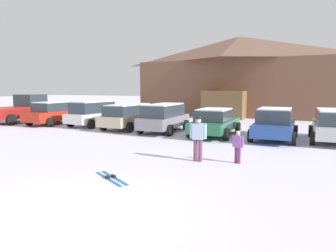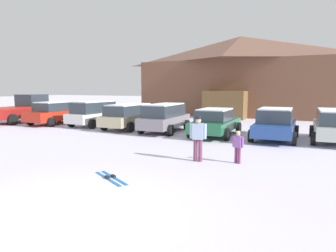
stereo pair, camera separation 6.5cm
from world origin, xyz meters
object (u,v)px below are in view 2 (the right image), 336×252
(parked_white_suv, at_px, (94,113))
(skier_adult_in_blue_parka, at_px, (198,136))
(parked_grey_wagon, at_px, (165,117))
(parked_red_sedan, at_px, (54,113))
(parked_silver_wagon, at_px, (335,125))
(pair_of_skis, at_px, (111,178))
(parked_blue_hatchback, at_px, (275,124))
(parked_beige_suv, at_px, (129,115))
(parked_green_coupe, at_px, (215,122))
(pickup_truck, at_px, (23,109))
(skier_child_in_purple_jacket, at_px, (238,145))
(ski_lodge, at_px, (239,75))

(parked_white_suv, height_order, skier_adult_in_blue_parka, parked_white_suv)
(parked_grey_wagon, bearing_deg, parked_red_sedan, 179.22)
(parked_grey_wagon, bearing_deg, parked_silver_wagon, 2.51)
(parked_red_sedan, distance_m, pair_of_skis, 15.09)
(parked_white_suv, height_order, parked_grey_wagon, parked_white_suv)
(parked_blue_hatchback, bearing_deg, skier_adult_in_blue_parka, -109.00)
(parked_beige_suv, height_order, parked_green_coupe, parked_beige_suv)
(parked_red_sedan, relative_size, parked_blue_hatchback, 1.02)
(parked_white_suv, height_order, parked_blue_hatchback, parked_white_suv)
(parked_green_coupe, bearing_deg, parked_white_suv, 176.63)
(parked_green_coupe, distance_m, parked_blue_hatchback, 3.19)
(parked_blue_hatchback, distance_m, parked_silver_wagon, 2.79)
(parked_beige_suv, relative_size, parked_blue_hatchback, 1.06)
(parked_white_suv, xyz_separation_m, pickup_truck, (-6.76, -0.23, 0.06))
(parked_white_suv, height_order, parked_beige_suv, parked_white_suv)
(parked_red_sedan, relative_size, parked_beige_suv, 0.96)
(parked_beige_suv, height_order, skier_child_in_purple_jacket, parked_beige_suv)
(parked_red_sedan, distance_m, parked_grey_wagon, 9.16)
(pair_of_skis, bearing_deg, pickup_truck, 147.97)
(parked_silver_wagon, relative_size, skier_adult_in_blue_parka, 2.66)
(ski_lodge, height_order, parked_blue_hatchback, ski_lodge)
(skier_child_in_purple_jacket, bearing_deg, parked_red_sedan, 158.13)
(pickup_truck, distance_m, pair_of_skis, 17.90)
(parked_beige_suv, xyz_separation_m, parked_silver_wagon, (11.90, 0.06, -0.00))
(parked_grey_wagon, xyz_separation_m, pickup_truck, (-12.52, 0.23, 0.07))
(parked_grey_wagon, bearing_deg, ski_lodge, 84.64)
(ski_lodge, xyz_separation_m, pair_of_skis, (1.24, -24.11, -3.95))
(parked_grey_wagon, height_order, pair_of_skis, parked_grey_wagon)
(parked_grey_wagon, relative_size, pickup_truck, 0.79)
(skier_child_in_purple_jacket, distance_m, pair_of_skis, 4.62)
(parked_green_coupe, height_order, skier_child_in_purple_jacket, parked_green_coupe)
(parked_white_suv, relative_size, parked_silver_wagon, 0.93)
(ski_lodge, height_order, pickup_truck, ski_lodge)
(parked_silver_wagon, height_order, skier_adult_in_blue_parka, skier_adult_in_blue_parka)
(ski_lodge, bearing_deg, pair_of_skis, -87.05)
(ski_lodge, xyz_separation_m, skier_adult_in_blue_parka, (2.90, -21.01, -3.03))
(parked_silver_wagon, bearing_deg, parked_green_coupe, -175.51)
(parked_green_coupe, height_order, pickup_truck, pickup_truck)
(parked_grey_wagon, distance_m, skier_child_in_purple_jacket, 8.15)
(parked_beige_suv, distance_m, parked_green_coupe, 5.98)
(parked_white_suv, distance_m, parked_blue_hatchback, 12.16)
(parked_white_suv, xyz_separation_m, parked_silver_wagon, (14.89, -0.06, -0.05))
(pair_of_skis, bearing_deg, parked_beige_suv, 119.40)
(parked_silver_wagon, xyz_separation_m, skier_adult_in_blue_parka, (-4.84, -6.56, 0.06))
(parked_grey_wagon, bearing_deg, skier_adult_in_blue_parka, -55.11)
(parked_beige_suv, distance_m, skier_child_in_purple_jacket, 10.46)
(parked_green_coupe, relative_size, parked_blue_hatchback, 1.05)
(pickup_truck, bearing_deg, parked_white_suv, 1.96)
(parked_blue_hatchback, distance_m, skier_child_in_purple_jacket, 5.81)
(parked_beige_suv, height_order, pair_of_skis, parked_beige_suv)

